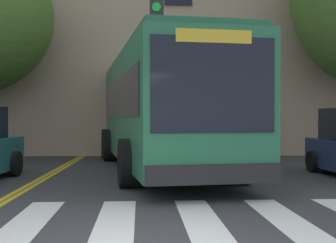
{
  "coord_description": "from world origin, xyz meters",
  "views": [
    {
      "loc": [
        0.11,
        -5.13,
        1.59
      ],
      "look_at": [
        0.51,
        7.98,
        1.43
      ],
      "focal_mm": 50.0,
      "sensor_mm": 36.0,
      "label": 1
    }
  ],
  "objects": [
    {
      "name": "car_grey_behind_bus",
      "position": [
        -0.39,
        18.14,
        0.8
      ],
      "size": [
        2.42,
        4.61,
        1.77
      ],
      "color": "slate",
      "rests_on": "ground"
    },
    {
      "name": "building_facade",
      "position": [
        1.07,
        16.53,
        6.28
      ],
      "size": [
        41.04,
        6.51,
        12.54
      ],
      "color": "tan",
      "rests_on": "ground"
    },
    {
      "name": "city_bus",
      "position": [
        0.24,
        9.01,
        1.82
      ],
      "size": [
        4.4,
        12.02,
        3.41
      ],
      "color": "#28704C",
      "rests_on": "ground"
    },
    {
      "name": "lane_line_yellow_outer",
      "position": [
        -2.62,
        15.99,
        0.0
      ],
      "size": [
        0.12,
        36.0,
        0.01
      ],
      "primitive_type": "cube",
      "color": "gold",
      "rests_on": "ground"
    },
    {
      "name": "lane_line_yellow_inner",
      "position": [
        -2.78,
        15.99,
        0.0
      ],
      "size": [
        0.12,
        36.0,
        0.01
      ],
      "primitive_type": "cube",
      "color": "gold",
      "rests_on": "ground"
    },
    {
      "name": "traffic_light_overhead",
      "position": [
        0.25,
        8.33,
        3.76
      ],
      "size": [
        0.37,
        3.3,
        5.65
      ],
      "color": "#28282D",
      "rests_on": "ground"
    },
    {
      "name": "crosswalk",
      "position": [
        0.18,
        1.99,
        0.0
      ],
      "size": [
        12.39,
        3.52,
        0.01
      ],
      "color": "white",
      "rests_on": "ground"
    }
  ]
}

